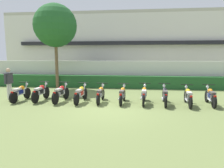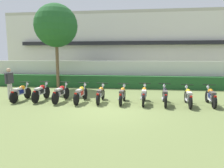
# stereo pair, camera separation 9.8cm
# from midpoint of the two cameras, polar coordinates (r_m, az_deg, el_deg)

# --- Properties ---
(ground) EXTENTS (60.00, 60.00, 0.00)m
(ground) POSITION_cam_midpoint_polar(r_m,az_deg,el_deg) (9.18, -1.48, -7.13)
(ground) COLOR olive
(building) EXTENTS (25.35, 6.50, 6.80)m
(building) POSITION_cam_midpoint_polar(r_m,az_deg,el_deg) (23.95, 3.63, 10.42)
(building) COLOR silver
(building) RESTS_ON ground
(compound_wall) EXTENTS (24.08, 0.30, 1.95)m
(compound_wall) POSITION_cam_midpoint_polar(r_m,az_deg,el_deg) (15.77, 2.01, 2.86)
(compound_wall) COLOR silver
(compound_wall) RESTS_ON ground
(hedge_row) EXTENTS (19.26, 0.70, 0.90)m
(hedge_row) POSITION_cam_midpoint_polar(r_m,az_deg,el_deg) (15.14, 1.79, 0.64)
(hedge_row) COLOR #235628
(hedge_row) RESTS_ON ground
(parked_car) EXTENTS (4.72, 2.61, 1.89)m
(parked_car) POSITION_cam_midpoint_polar(r_m,az_deg,el_deg) (18.74, -5.42, 3.53)
(parked_car) COLOR #9EA3A8
(parked_car) RESTS_ON ground
(tree_near_inspector) EXTENTS (3.03, 3.03, 5.99)m
(tree_near_inspector) POSITION_cam_midpoint_polar(r_m,az_deg,el_deg) (15.63, -15.64, 15.29)
(tree_near_inspector) COLOR brown
(tree_near_inspector) RESTS_ON ground
(motorcycle_in_row_0) EXTENTS (0.60, 1.80, 0.95)m
(motorcycle_in_row_0) POSITION_cam_midpoint_polar(r_m,az_deg,el_deg) (11.87, -24.28, -2.17)
(motorcycle_in_row_0) COLOR black
(motorcycle_in_row_0) RESTS_ON ground
(motorcycle_in_row_1) EXTENTS (0.60, 1.84, 0.98)m
(motorcycle_in_row_1) POSITION_cam_midpoint_polar(r_m,az_deg,el_deg) (11.50, -19.37, -2.14)
(motorcycle_in_row_1) COLOR black
(motorcycle_in_row_1) RESTS_ON ground
(motorcycle_in_row_2) EXTENTS (0.60, 1.94, 0.98)m
(motorcycle_in_row_2) POSITION_cam_midpoint_polar(r_m,az_deg,el_deg) (10.97, -14.24, -2.41)
(motorcycle_in_row_2) COLOR black
(motorcycle_in_row_2) RESTS_ON ground
(motorcycle_in_row_3) EXTENTS (0.60, 1.95, 0.96)m
(motorcycle_in_row_3) POSITION_cam_midpoint_polar(r_m,az_deg,el_deg) (10.61, -8.90, -2.66)
(motorcycle_in_row_3) COLOR black
(motorcycle_in_row_3) RESTS_ON ground
(motorcycle_in_row_4) EXTENTS (0.60, 1.88, 0.94)m
(motorcycle_in_row_4) POSITION_cam_midpoint_polar(r_m,az_deg,el_deg) (10.51, -3.45, -2.75)
(motorcycle_in_row_4) COLOR black
(motorcycle_in_row_4) RESTS_ON ground
(motorcycle_in_row_5) EXTENTS (0.60, 1.81, 0.94)m
(motorcycle_in_row_5) POSITION_cam_midpoint_polar(r_m,az_deg,el_deg) (10.32, 2.64, -2.93)
(motorcycle_in_row_5) COLOR black
(motorcycle_in_row_5) RESTS_ON ground
(motorcycle_in_row_6) EXTENTS (0.60, 1.98, 0.97)m
(motorcycle_in_row_6) POSITION_cam_midpoint_polar(r_m,az_deg,el_deg) (10.34, 8.62, -2.91)
(motorcycle_in_row_6) COLOR black
(motorcycle_in_row_6) RESTS_ON ground
(motorcycle_in_row_7) EXTENTS (0.60, 1.97, 0.98)m
(motorcycle_in_row_7) POSITION_cam_midpoint_polar(r_m,az_deg,el_deg) (10.37, 14.14, -3.01)
(motorcycle_in_row_7) COLOR black
(motorcycle_in_row_7) RESTS_ON ground
(motorcycle_in_row_8) EXTENTS (0.60, 1.93, 0.95)m
(motorcycle_in_row_8) POSITION_cam_midpoint_polar(r_m,az_deg,el_deg) (10.51, 20.09, -3.19)
(motorcycle_in_row_8) COLOR black
(motorcycle_in_row_8) RESTS_ON ground
(motorcycle_in_row_9) EXTENTS (0.60, 1.84, 0.95)m
(motorcycle_in_row_9) POSITION_cam_midpoint_polar(r_m,az_deg,el_deg) (10.97, 25.41, -3.04)
(motorcycle_in_row_9) COLOR black
(motorcycle_in_row_9) RESTS_ON ground
(inspector_person) EXTENTS (0.23, 0.68, 1.70)m
(inspector_person) POSITION_cam_midpoint_polar(r_m,az_deg,el_deg) (12.64, -26.92, 0.84)
(inspector_person) COLOR silver
(inspector_person) RESTS_ON ground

